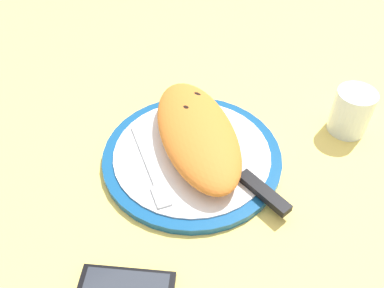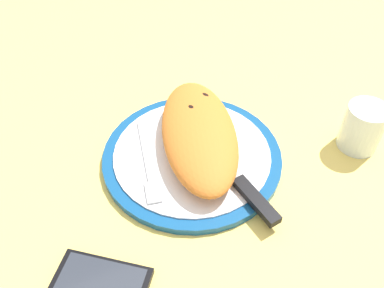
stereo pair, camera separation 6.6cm
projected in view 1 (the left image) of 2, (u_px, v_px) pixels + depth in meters
The scene contains 6 objects.
ground_plane at pixel (192, 165), 69.22cm from camera, with size 150.00×150.00×3.00cm, color #EACC60.
plate at pixel (192, 156), 67.61cm from camera, with size 29.18×29.18×1.56cm.
calzone at pixel (197, 133), 66.63cm from camera, with size 28.61×19.19×5.03cm.
fork at pixel (151, 171), 64.06cm from camera, with size 17.86×5.49×0.40cm.
knife at pixel (247, 179), 62.55cm from camera, with size 23.62×4.50×1.20cm.
water_glass at pixel (351, 114), 70.67cm from camera, with size 6.61×6.61×8.09cm.
Camera 1 is at (38.39, -25.14, 50.44)cm, focal length 38.65 mm.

